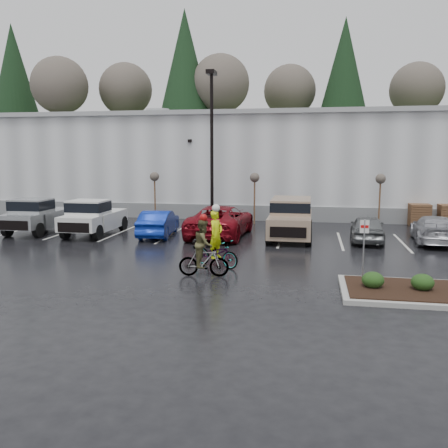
% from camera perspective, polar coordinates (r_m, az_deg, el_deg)
% --- Properties ---
extents(ground, '(120.00, 120.00, 0.00)m').
position_cam_1_polar(ground, '(17.03, 3.44, -6.55)').
color(ground, black).
rests_on(ground, ground).
extents(warehouse, '(60.50, 15.50, 7.20)m').
position_cam_1_polar(warehouse, '(38.37, 7.57, 7.35)').
color(warehouse, '#B1B3B6').
rests_on(warehouse, ground).
extents(wooded_ridge, '(80.00, 25.00, 6.00)m').
position_cam_1_polar(wooded_ridge, '(61.36, 8.69, 7.17)').
color(wooded_ridge, '#25421B').
rests_on(wooded_ridge, ground).
extents(lamppost, '(0.50, 1.00, 9.22)m').
position_cam_1_polar(lamppost, '(28.97, -1.49, 11.06)').
color(lamppost, black).
rests_on(lamppost, ground).
extents(sapling_west, '(0.60, 0.60, 3.20)m').
position_cam_1_polar(sapling_west, '(31.02, -8.36, 5.35)').
color(sapling_west, '#4E341F').
rests_on(sapling_west, ground).
extents(sapling_mid, '(0.60, 0.60, 3.20)m').
position_cam_1_polar(sapling_mid, '(29.57, 3.70, 5.26)').
color(sapling_mid, '#4E341F').
rests_on(sapling_mid, ground).
extents(sapling_east, '(0.60, 0.60, 3.20)m').
position_cam_1_polar(sapling_east, '(29.64, 18.31, 4.85)').
color(sapling_east, '#4E341F').
rests_on(sapling_east, ground).
extents(pallet_stack_a, '(1.20, 1.20, 1.35)m').
position_cam_1_polar(pallet_stack_a, '(31.24, 22.43, 1.02)').
color(pallet_stack_a, '#4E341F').
rests_on(pallet_stack_a, ground).
extents(shrub_a, '(0.70, 0.70, 0.52)m').
position_cam_1_polar(shrub_a, '(15.97, 17.48, -6.44)').
color(shrub_a, black).
rests_on(shrub_a, curb_island).
extents(shrub_b, '(0.70, 0.70, 0.52)m').
position_cam_1_polar(shrub_b, '(16.22, 22.78, -6.48)').
color(shrub_b, black).
rests_on(shrub_b, curb_island).
extents(fire_lane_sign, '(0.30, 0.05, 2.20)m').
position_cam_1_polar(fire_lane_sign, '(16.89, 16.47, -2.12)').
color(fire_lane_sign, gray).
rests_on(fire_lane_sign, ground).
extents(pickup_silver, '(2.10, 5.20, 1.96)m').
position_cam_1_polar(pickup_silver, '(28.62, -21.15, 1.07)').
color(pickup_silver, '#9DA1A5').
rests_on(pickup_silver, ground).
extents(pickup_white, '(2.10, 5.20, 1.96)m').
position_cam_1_polar(pickup_white, '(26.90, -15.10, 0.91)').
color(pickup_white, silver).
rests_on(pickup_white, ground).
extents(car_blue, '(1.90, 4.39, 1.41)m').
position_cam_1_polar(car_blue, '(25.60, -7.87, 0.12)').
color(car_blue, navy).
rests_on(car_blue, ground).
extents(car_red, '(3.02, 6.09, 1.66)m').
position_cam_1_polar(car_red, '(25.34, -0.39, 0.40)').
color(car_red, maroon).
rests_on(car_red, ground).
extents(suv_tan, '(2.20, 5.10, 2.06)m').
position_cam_1_polar(suv_tan, '(24.78, 8.01, 0.60)').
color(suv_tan, gray).
rests_on(suv_tan, ground).
extents(car_grey, '(1.85, 4.07, 1.36)m').
position_cam_1_polar(car_grey, '(24.84, 16.85, -0.49)').
color(car_grey, slate).
rests_on(car_grey, ground).
extents(car_far_silver, '(2.31, 4.81, 1.35)m').
position_cam_1_polar(car_far_silver, '(25.69, 23.93, -0.58)').
color(car_far_silver, '#AEAFB6').
rests_on(car_far_silver, ground).
extents(cyclist_hivis, '(2.15, 1.48, 2.47)m').
position_cam_1_polar(cyclist_hivis, '(18.55, -0.96, -2.86)').
color(cyclist_hivis, '#3F3F44').
rests_on(cyclist_hivis, ground).
extents(cyclist_olive, '(1.79, 0.87, 2.29)m').
position_cam_1_polar(cyclist_olive, '(17.09, -2.46, -3.60)').
color(cyclist_olive, '#3F3F44').
rests_on(cyclist_olive, ground).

